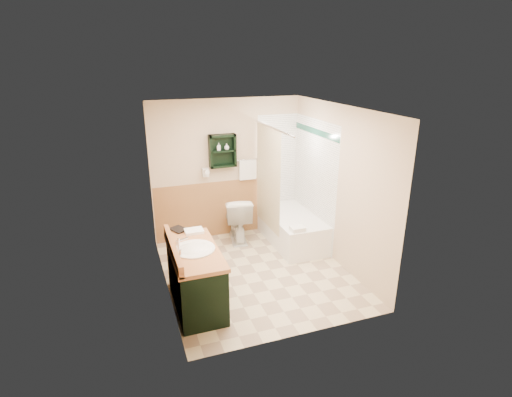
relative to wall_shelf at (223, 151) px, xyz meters
The scene contains 25 objects.
floor 2.09m from the wall_shelf, 85.93° to the right, with size 3.00×3.00×0.00m, color beige.
back_wall 0.38m from the wall_shelf, 48.99° to the left, with size 2.60×0.04×2.40m, color beige.
left_wall 1.89m from the wall_shelf, 130.97° to the right, with size 0.04×3.00×2.40m, color beige.
right_wall 2.03m from the wall_shelf, 44.70° to the right, with size 0.04×3.00×2.40m, color beige.
ceiling 1.66m from the wall_shelf, 85.93° to the right, with size 2.60×3.00×0.04m, color white.
wainscot_left 2.12m from the wall_shelf, 130.14° to the right, with size 2.98×2.98×1.00m, color #BA7A4B, non-canonical shape.
wainscot_back 1.06m from the wall_shelf, 38.66° to the left, with size 2.58×2.58×1.00m, color #BA7A4B, non-canonical shape.
mirror_frame 2.28m from the wall_shelf, 120.90° to the right, with size 1.30×1.30×1.00m, color brown, non-canonical shape.
mirror_glass 2.28m from the wall_shelf, 120.79° to the right, with size 1.20×1.20×0.90m, color white, non-canonical shape.
tile_right 1.61m from the wall_shelf, 25.39° to the right, with size 1.50×1.50×2.10m, color white, non-canonical shape.
tile_back 1.23m from the wall_shelf, ahead, with size 0.95×0.95×2.10m, color white, non-canonical shape.
tile_accent 1.56m from the wall_shelf, 25.55° to the right, with size 1.50×1.50×0.10m, color #144636, non-canonical shape.
wall_shelf is the anchor object (origin of this frame).
hair_dryer 0.46m from the wall_shelf, behind, with size 0.10×0.24×0.18m, color white, non-canonical shape.
towel_bar 0.49m from the wall_shelf, ahead, with size 0.40×0.06×0.40m, color white, non-canonical shape.
curtain_rod 1.01m from the wall_shelf, 46.11° to the right, with size 0.03×0.03×1.60m, color silver.
shower_curtain 0.89m from the wall_shelf, 37.30° to the right, with size 1.05×1.05×1.70m, color beige, non-canonical shape.
vanity 2.40m from the wall_shelf, 115.18° to the right, with size 0.59×1.23×0.78m, color black.
bathtub 1.76m from the wall_shelf, 30.68° to the right, with size 0.75×1.50×0.50m, color white.
toilet 1.19m from the wall_shelf, 50.64° to the right, with size 0.44×0.79×0.78m, color white.
counter_towel 1.77m from the wall_shelf, 119.68° to the right, with size 0.25×0.19×0.04m, color white.
vanity_book 1.79m from the wall_shelf, 129.30° to the right, with size 0.18×0.02×0.24m, color black.
tub_towel 1.81m from the wall_shelf, 56.41° to the right, with size 0.21×0.18×0.07m, color white.
soap_bottle_a 0.08m from the wall_shelf, behind, with size 0.06×0.12×0.06m, color white.
soap_bottle_b 0.09m from the wall_shelf, ahead, with size 0.08×0.11×0.08m, color white.
Camera 1 is at (-1.75, -4.92, 3.02)m, focal length 28.00 mm.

